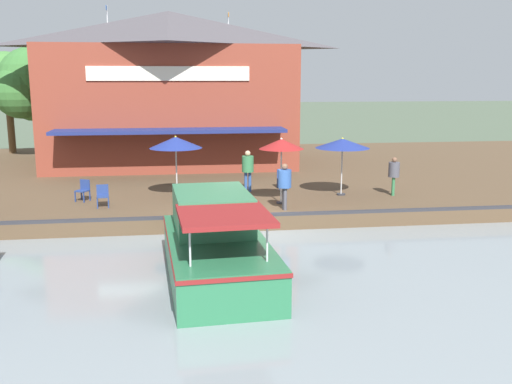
% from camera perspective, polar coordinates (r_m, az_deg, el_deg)
% --- Properties ---
extents(ground_plane, '(220.00, 220.00, 0.00)m').
position_cam_1_polar(ground_plane, '(20.31, -0.57, -4.17)').
color(ground_plane, '#4C5B47').
extents(quay_deck, '(22.00, 56.00, 0.60)m').
position_cam_1_polar(quay_deck, '(30.94, -3.09, 1.78)').
color(quay_deck, brown).
rests_on(quay_deck, ground).
extents(quay_edge_fender, '(0.20, 50.40, 0.10)m').
position_cam_1_polar(quay_edge_fender, '(20.24, -0.61, -2.33)').
color(quay_edge_fender, '#2D2D33').
rests_on(quay_edge_fender, quay_deck).
extents(waterfront_restaurant, '(10.35, 13.92, 8.72)m').
position_cam_1_polar(waterfront_restaurant, '(33.14, -8.54, 10.30)').
color(waterfront_restaurant, brown).
rests_on(waterfront_restaurant, quay_deck).
extents(patio_umbrella_mid_patio_left, '(2.14, 2.14, 2.53)m').
position_cam_1_polar(patio_umbrella_mid_patio_left, '(23.48, -8.03, 4.92)').
color(patio_umbrella_mid_patio_left, '#B7B7B7').
rests_on(patio_umbrella_mid_patio_left, quay_deck).
extents(patio_umbrella_near_quay_edge, '(2.24, 2.24, 2.42)m').
position_cam_1_polar(patio_umbrella_near_quay_edge, '(23.88, 8.64, 4.82)').
color(patio_umbrella_near_quay_edge, '#B7B7B7').
rests_on(patio_umbrella_near_quay_edge, quay_deck).
extents(patio_umbrella_far_corner, '(1.74, 1.74, 2.57)m').
position_cam_1_polar(patio_umbrella_far_corner, '(22.02, 2.55, 4.79)').
color(patio_umbrella_far_corner, '#B7B7B7').
rests_on(patio_umbrella_far_corner, quay_deck).
extents(cafe_chair_far_corner_seat, '(0.47, 0.47, 0.85)m').
position_cam_1_polar(cafe_chair_far_corner_seat, '(25.35, 2.66, 1.44)').
color(cafe_chair_far_corner_seat, navy).
rests_on(cafe_chair_far_corner_seat, quay_deck).
extents(cafe_chair_back_row_seat, '(0.49, 0.49, 0.85)m').
position_cam_1_polar(cafe_chair_back_row_seat, '(22.40, -15.09, -0.27)').
color(cafe_chair_back_row_seat, navy).
rests_on(cafe_chair_back_row_seat, quay_deck).
extents(cafe_chair_mid_patio, '(0.59, 0.59, 0.85)m').
position_cam_1_polar(cafe_chair_mid_patio, '(23.73, -16.89, 0.27)').
color(cafe_chair_mid_patio, navy).
rests_on(cafe_chair_mid_patio, quay_deck).
extents(person_near_entrance, '(0.49, 0.49, 1.74)m').
position_cam_1_polar(person_near_entrance, '(21.10, 2.88, 1.13)').
color(person_near_entrance, '#4C4C56').
rests_on(person_near_entrance, quay_deck).
extents(person_at_quay_edge, '(0.45, 0.45, 1.61)m').
position_cam_1_polar(person_at_quay_edge, '(24.41, 13.62, 1.99)').
color(person_at_quay_edge, '#337547').
rests_on(person_at_quay_edge, quay_deck).
extents(person_mid_patio, '(0.51, 0.51, 1.79)m').
position_cam_1_polar(person_mid_patio, '(24.47, -0.83, 2.65)').
color(person_mid_patio, '#2D5193').
rests_on(person_mid_patio, quay_deck).
extents(motorboat_nearest_quay, '(7.16, 3.00, 2.21)m').
position_cam_1_polar(motorboat_nearest_quay, '(16.11, -4.24, -4.94)').
color(motorboat_nearest_quay, '#287047').
rests_on(motorboat_nearest_quay, river_water).
extents(tree_upstream_bank, '(3.52, 3.35, 6.51)m').
position_cam_1_polar(tree_upstream_bank, '(40.30, -23.89, 10.21)').
color(tree_upstream_bank, brown).
rests_on(tree_upstream_bank, quay_deck).
extents(tree_downstream_bank, '(4.81, 4.58, 6.75)m').
position_cam_1_polar(tree_downstream_bank, '(37.99, -21.52, 9.82)').
color(tree_downstream_bank, brown).
rests_on(tree_downstream_bank, quay_deck).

